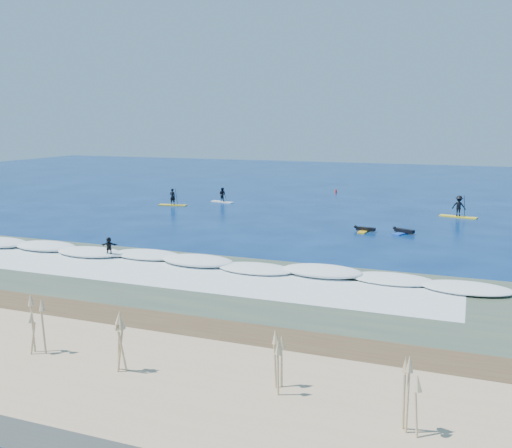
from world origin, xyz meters
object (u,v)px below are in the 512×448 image
at_px(marker_buoy, 336,191).
at_px(prone_paddler_far, 403,231).
at_px(sup_paddler_left, 173,199).
at_px(prone_paddler_near, 365,230).
at_px(sup_paddler_center, 222,196).
at_px(wave_surfer, 109,247).
at_px(sup_paddler_right, 459,207).

bearing_deg(marker_buoy, prone_paddler_far, -65.01).
distance_m(sup_paddler_left, prone_paddler_near, 22.88).
height_order(prone_paddler_far, marker_buoy, marker_buoy).
distance_m(sup_paddler_left, sup_paddler_center, 5.68).
bearing_deg(wave_surfer, prone_paddler_near, 26.19).
bearing_deg(wave_surfer, sup_paddler_right, 29.25).
bearing_deg(prone_paddler_far, sup_paddler_left, 98.94).
xyz_separation_m(sup_paddler_right, prone_paddler_near, (-6.96, -10.06, -0.77)).
bearing_deg(sup_paddler_right, marker_buoy, 150.67).
relative_size(sup_paddler_center, wave_surfer, 1.55).
relative_size(sup_paddler_right, wave_surfer, 1.94).
relative_size(wave_surfer, marker_buoy, 3.04).
height_order(sup_paddler_left, prone_paddler_far, sup_paddler_left).
relative_size(sup_paddler_right, marker_buoy, 5.90).
bearing_deg(sup_paddler_left, wave_surfer, -78.70).
height_order(sup_paddler_left, wave_surfer, sup_paddler_left).
bearing_deg(sup_paddler_right, prone_paddler_near, -111.48).
distance_m(sup_paddler_center, sup_paddler_right, 24.77).
bearing_deg(sup_paddler_center, prone_paddler_far, -14.88).
bearing_deg(sup_paddler_right, wave_surfer, -116.66).
xyz_separation_m(sup_paddler_right, prone_paddler_far, (-3.91, -9.78, -0.76)).
bearing_deg(marker_buoy, prone_paddler_near, -71.67).
distance_m(sup_paddler_right, marker_buoy, 20.09).
relative_size(prone_paddler_near, marker_buoy, 3.88).
xyz_separation_m(prone_paddler_far, marker_buoy, (-10.89, 23.36, 0.09)).
bearing_deg(sup_paddler_right, sup_paddler_left, -160.97).
distance_m(sup_paddler_left, wave_surfer, 23.56).
relative_size(sup_paddler_center, sup_paddler_right, 0.80).
distance_m(sup_paddler_center, marker_buoy, 15.92).
xyz_separation_m(sup_paddler_left, prone_paddler_near, (21.73, -7.13, -0.50)).
bearing_deg(prone_paddler_far, marker_buoy, 49.39).
xyz_separation_m(sup_paddler_left, wave_surfer, (7.64, -22.29, 0.07)).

